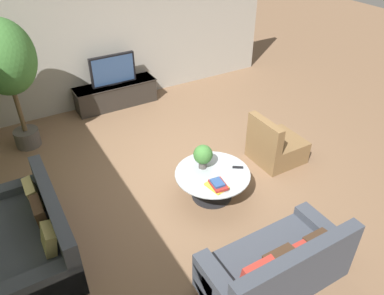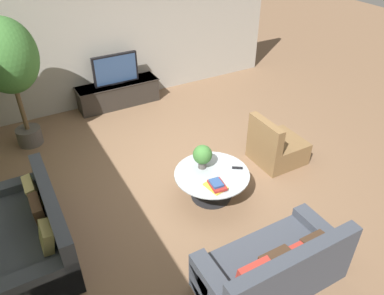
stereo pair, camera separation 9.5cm
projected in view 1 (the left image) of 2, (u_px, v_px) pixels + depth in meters
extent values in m
plane|color=brown|center=(192.00, 175.00, 6.22)|extent=(24.00, 24.00, 0.00)
cube|color=#A39E93|center=(112.00, 32.00, 7.69)|extent=(7.40, 0.12, 3.00)
cube|color=#2D2823|center=(116.00, 95.00, 8.09)|extent=(1.72, 0.48, 0.51)
cube|color=#2D2823|center=(115.00, 84.00, 7.95)|extent=(1.76, 0.50, 0.02)
cube|color=black|center=(113.00, 70.00, 7.76)|extent=(0.96, 0.08, 0.63)
cube|color=navy|center=(114.00, 70.00, 7.73)|extent=(0.88, 0.00, 0.57)
cube|color=black|center=(115.00, 83.00, 7.94)|extent=(0.29, 0.13, 0.02)
cylinder|color=black|center=(212.00, 195.00, 5.79)|extent=(0.62, 0.62, 0.02)
cylinder|color=black|center=(212.00, 185.00, 5.68)|extent=(0.10, 0.10, 0.42)
cylinder|color=#A8B2B7|center=(213.00, 174.00, 5.55)|extent=(1.12, 1.12, 0.02)
cube|color=#3D424C|center=(32.00, 241.00, 4.78)|extent=(0.84, 1.90, 0.42)
cube|color=#3D424C|center=(53.00, 208.00, 4.68)|extent=(0.16, 1.90, 0.42)
cube|color=#3D424C|center=(20.00, 198.00, 5.35)|extent=(0.84, 0.20, 0.54)
cube|color=#3D424C|center=(46.00, 289.00, 4.14)|extent=(0.84, 0.20, 0.54)
cube|color=tan|center=(33.00, 194.00, 4.94)|extent=(0.18, 0.38, 0.36)
cube|color=#422D1E|center=(40.00, 214.00, 4.63)|extent=(0.14, 0.39, 0.36)
cube|color=tan|center=(49.00, 239.00, 4.34)|extent=(0.17, 0.33, 0.31)
cube|color=#3D424C|center=(273.00, 268.00, 4.43)|extent=(1.73, 0.84, 0.42)
cube|color=#3D424C|center=(299.00, 266.00, 3.95)|extent=(1.73, 0.16, 0.42)
cube|color=#3D424C|center=(321.00, 240.00, 4.72)|extent=(0.20, 0.84, 0.54)
cube|color=#3D424C|center=(219.00, 294.00, 4.08)|extent=(0.20, 0.84, 0.54)
cube|color=#422D1E|center=(316.00, 244.00, 4.28)|extent=(0.31, 0.17, 0.30)
cube|color=#B23328|center=(297.00, 255.00, 4.17)|extent=(0.29, 0.14, 0.27)
cube|color=#422D1E|center=(278.00, 263.00, 4.03)|extent=(0.37, 0.15, 0.34)
cube|color=#B23328|center=(257.00, 274.00, 3.92)|extent=(0.38, 0.17, 0.35)
cube|color=brown|center=(277.00, 149.00, 6.49)|extent=(0.80, 0.76, 0.40)
cube|color=brown|center=(265.00, 133.00, 6.11)|extent=(0.14, 0.76, 0.46)
cylinder|color=#514C47|center=(27.00, 138.00, 6.86)|extent=(0.44, 0.44, 0.32)
cylinder|color=brown|center=(20.00, 112.00, 6.56)|extent=(0.08, 0.08, 0.75)
ellipsoid|color=#3D7533|center=(4.00, 57.00, 5.99)|extent=(1.01, 1.01, 1.26)
cylinder|color=#514C47|center=(203.00, 164.00, 5.64)|extent=(0.12, 0.12, 0.11)
sphere|color=#3D7533|center=(203.00, 154.00, 5.53)|extent=(0.29, 0.29, 0.29)
cube|color=gold|center=(217.00, 186.00, 5.29)|extent=(0.27, 0.33, 0.03)
cube|color=#A32823|center=(218.00, 185.00, 5.26)|extent=(0.23, 0.30, 0.04)
cube|color=#2D4C84|center=(217.00, 183.00, 5.24)|extent=(0.17, 0.21, 0.04)
cube|color=black|center=(238.00, 167.00, 5.65)|extent=(0.16, 0.12, 0.02)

